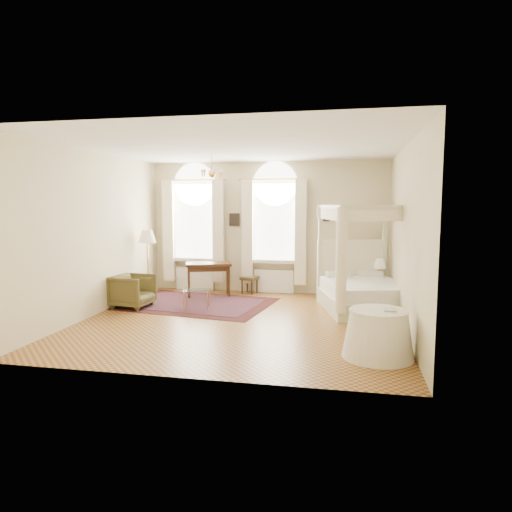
{
  "coord_description": "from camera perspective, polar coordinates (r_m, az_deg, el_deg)",
  "views": [
    {
      "loc": [
        1.98,
        -8.39,
        2.23
      ],
      "look_at": [
        0.23,
        0.4,
        1.22
      ],
      "focal_mm": 32.0,
      "sensor_mm": 36.0,
      "label": 1
    }
  ],
  "objects": [
    {
      "name": "chandelier",
      "position": [
        10.03,
        -5.52,
        10.28
      ],
      "size": [
        0.51,
        0.45,
        0.5
      ],
      "color": "#C08E40",
      "rests_on": "room_walls"
    },
    {
      "name": "nightstand_lamp",
      "position": [
        10.78,
        15.22,
        -1.06
      ],
      "size": [
        0.28,
        0.28,
        0.41
      ],
      "color": "#C08E40",
      "rests_on": "nightstand"
    },
    {
      "name": "window_right",
      "position": [
        11.42,
        2.29,
        2.71
      ],
      "size": [
        1.62,
        0.27,
        3.29
      ],
      "color": "silver",
      "rests_on": "room_walls"
    },
    {
      "name": "armchair",
      "position": [
        10.31,
        -15.14,
        -4.24
      ],
      "size": [
        0.87,
        0.85,
        0.72
      ],
      "primitive_type": "imported",
      "rotation": [
        0.0,
        0.0,
        1.46
      ],
      "color": "#48401E",
      "rests_on": "ground"
    },
    {
      "name": "coffee_table",
      "position": [
        9.94,
        -7.42,
        -4.46
      ],
      "size": [
        0.65,
        0.51,
        0.4
      ],
      "color": "silver",
      "rests_on": "ground"
    },
    {
      "name": "stool",
      "position": [
        11.49,
        -0.82,
        -2.94
      ],
      "size": [
        0.46,
        0.46,
        0.43
      ],
      "color": "#4F4522",
      "rests_on": "ground"
    },
    {
      "name": "wall_pictures",
      "position": [
        11.52,
        1.82,
        4.75
      ],
      "size": [
        2.54,
        0.03,
        0.39
      ],
      "color": "black",
      "rests_on": "room_walls"
    },
    {
      "name": "oriental_rug",
      "position": [
        10.46,
        -7.58,
        -5.9
      ],
      "size": [
        3.63,
        2.84,
        0.01
      ],
      "color": "#3C100E",
      "rests_on": "ground"
    },
    {
      "name": "side_table",
      "position": [
        6.99,
        15.01,
        -9.4
      ],
      "size": [
        1.04,
        1.04,
        0.71
      ],
      "color": "white",
      "rests_on": "ground"
    },
    {
      "name": "nightstand",
      "position": [
        10.85,
        14.94,
        -4.05
      ],
      "size": [
        0.46,
        0.43,
        0.59
      ],
      "primitive_type": "cube",
      "rotation": [
        0.0,
        0.0,
        -0.15
      ],
      "color": "#3D2510",
      "rests_on": "ground"
    },
    {
      "name": "floor_lamp",
      "position": [
        11.21,
        -13.44,
        1.97
      ],
      "size": [
        0.42,
        0.42,
        1.63
      ],
      "color": "#C08E40",
      "rests_on": "ground"
    },
    {
      "name": "laptop",
      "position": [
        11.25,
        -7.16,
        -0.74
      ],
      "size": [
        0.37,
        0.3,
        0.03
      ],
      "primitive_type": "imported",
      "rotation": [
        0.0,
        0.0,
        3.46
      ],
      "color": "black",
      "rests_on": "writing_desk"
    },
    {
      "name": "writing_desk",
      "position": [
        11.17,
        -5.95,
        -1.46
      ],
      "size": [
        1.22,
        0.9,
        0.82
      ],
      "color": "#3D2510",
      "rests_on": "ground"
    },
    {
      "name": "room_walls",
      "position": [
        8.62,
        -2.01,
        4.77
      ],
      "size": [
        6.0,
        6.0,
        6.0
      ],
      "color": "beige",
      "rests_on": "ground"
    },
    {
      "name": "ground",
      "position": [
        8.9,
        -1.96,
        -8.08
      ],
      "size": [
        6.0,
        6.0,
        0.0
      ],
      "primitive_type": "plane",
      "color": "olive",
      "rests_on": "ground"
    },
    {
      "name": "canopy_bed",
      "position": [
        9.89,
        13.39,
        -3.78
      ],
      "size": [
        2.14,
        2.4,
        2.22
      ],
      "color": "beige",
      "rests_on": "ground"
    },
    {
      "name": "book",
      "position": [
        6.92,
        15.69,
        -6.42
      ],
      "size": [
        0.2,
        0.26,
        0.02
      ],
      "primitive_type": "imported",
      "rotation": [
        0.0,
        0.0,
        -0.09
      ],
      "color": "black",
      "rests_on": "side_table"
    },
    {
      "name": "window_left",
      "position": [
        11.93,
        -7.73,
        2.82
      ],
      "size": [
        1.62,
        0.27,
        3.29
      ],
      "color": "silver",
      "rests_on": "room_walls"
    }
  ]
}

